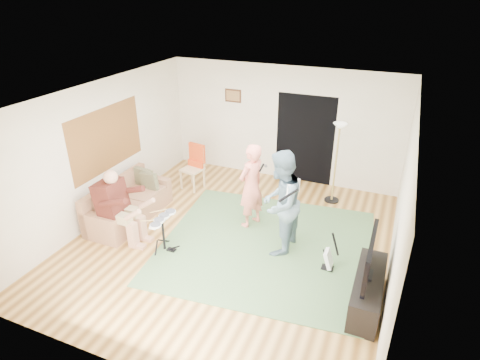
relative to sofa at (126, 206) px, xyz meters
name	(u,v)px	position (x,y,z in m)	size (l,w,h in m)	color
floor	(231,241)	(2.29, 0.05, -0.26)	(6.00, 6.00, 0.00)	brown
walls	(231,175)	(2.29, 0.05, 1.09)	(5.50, 6.00, 2.70)	silver
ceiling	(230,97)	(2.29, 0.05, 2.44)	(6.00, 6.00, 0.00)	white
window_blinds	(107,139)	(-0.46, 0.25, 1.29)	(2.05, 2.05, 0.00)	#915D2D
doorway	(305,140)	(2.84, 3.04, 0.79)	(2.10, 2.10, 0.00)	black
picture_frame	(233,96)	(1.04, 3.04, 1.64)	(0.42, 0.03, 0.32)	#3F2314
area_rug	(267,245)	(2.95, 0.16, -0.25)	(3.72, 3.44, 0.02)	#4D7447
sofa	(126,206)	(0.00, 0.00, 0.00)	(0.80, 1.93, 0.78)	#A17050
drummer	(121,214)	(0.42, -0.65, 0.28)	(0.90, 0.50, 1.38)	#4C1C15
drum_kit	(163,235)	(1.29, -0.65, 0.04)	(0.37, 0.67, 0.69)	black
singer	(251,186)	(2.41, 0.73, 0.59)	(0.62, 0.41, 1.69)	#F07B68
microphone	(262,168)	(2.61, 0.73, 1.00)	(0.06, 0.06, 0.24)	black
guitarist	(280,203)	(3.16, 0.14, 0.68)	(0.91, 0.71, 1.88)	slate
guitar_held	(293,188)	(3.36, 0.14, 1.02)	(0.12, 0.60, 0.26)	white
guitar_spare	(329,259)	(4.10, -0.07, -0.05)	(0.26, 0.23, 0.72)	black
torchiere_lamp	(337,149)	(3.70, 2.31, 0.95)	(0.32, 0.32, 1.77)	black
dining_chair	(193,173)	(0.59, 1.72, 0.11)	(0.51, 0.53, 1.03)	#D5BA8A
tv_cabinet	(368,291)	(4.79, -0.67, -0.01)	(0.40, 1.40, 0.50)	black
television	(370,256)	(4.74, -0.67, 0.59)	(0.06, 1.13, 0.59)	black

